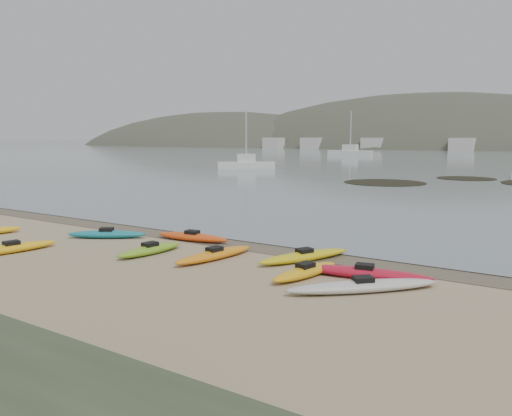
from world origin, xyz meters
The scene contains 5 objects.
ground centered at (0.00, 0.00, 0.00)m, with size 600.00×600.00×0.00m, color tan.
wet_sand centered at (0.00, -0.30, 0.00)m, with size 60.00×60.00×0.00m, color brown.
kayaks centered at (0.44, -3.16, 0.17)m, with size 24.84×8.62×0.34m.
kelp_mats centered at (4.68, 35.05, 0.03)m, with size 23.96×16.34×0.04m.
moored_boats centered at (-0.28, 81.63, 0.60)m, with size 88.35×86.24×1.39m.
Camera 1 is at (11.02, -17.15, 4.43)m, focal length 35.00 mm.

